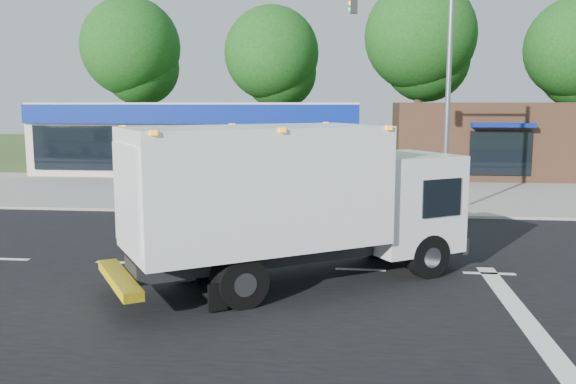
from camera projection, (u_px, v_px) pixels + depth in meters
The scene contains 11 objects.
ground at pixel (360, 270), 14.60m from camera, with size 120.00×120.00×0.00m, color #385123.
road_asphalt at pixel (360, 270), 14.59m from camera, with size 60.00×14.00×0.02m, color black.
sidewalk at pixel (359, 209), 22.65m from camera, with size 60.00×2.40×0.12m, color gray.
parking_apron at pixel (358, 189), 28.36m from camera, with size 60.00×9.00×0.02m, color gray.
lane_markings at pixel (424, 288), 13.12m from camera, with size 55.20×7.00×0.01m.
ems_box_truck at pixel (292, 193), 13.25m from camera, with size 7.97×6.33×3.51m.
emergency_worker at pixel (206, 240), 13.74m from camera, with size 0.67×0.76×1.85m.
retail_strip_mall at pixel (201, 138), 34.89m from camera, with size 18.00×6.20×4.00m.
brown_storefront at pixel (488, 140), 33.19m from camera, with size 10.00×6.70×4.00m.
traffic_signal_pole at pixel (430, 75), 21.10m from camera, with size 3.51×0.25×8.00m.
background_trees at pixel (347, 52), 41.31m from camera, with size 36.77×7.39×12.10m.
Camera 1 is at (-0.16, -14.27, 3.97)m, focal length 38.00 mm.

